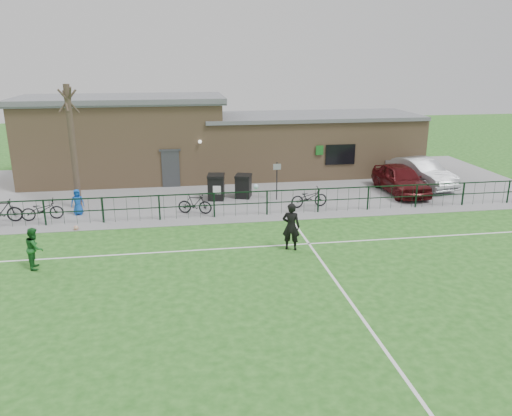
{
  "coord_description": "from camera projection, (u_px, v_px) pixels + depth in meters",
  "views": [
    {
      "loc": [
        -3.03,
        -14.19,
        7.28
      ],
      "look_at": [
        0.0,
        5.0,
        1.3
      ],
      "focal_mm": 35.0,
      "sensor_mm": 36.0,
      "label": 1
    }
  ],
  "objects": [
    {
      "name": "ground",
      "position": [
        280.0,
        292.0,
        15.99
      ],
      "size": [
        90.0,
        90.0,
        0.0
      ],
      "primitive_type": "plane",
      "color": "#215B1A",
      "rests_on": "ground"
    },
    {
      "name": "car_silver",
      "position": [
        420.0,
        172.0,
        28.63
      ],
      "size": [
        2.69,
        5.06,
        1.59
      ],
      "primitive_type": "imported",
      "rotation": [
        0.0,
        0.0,
        0.22
      ],
      "color": "#B4B8BD",
      "rests_on": "paving_strip"
    },
    {
      "name": "spectator_child",
      "position": [
        77.0,
        202.0,
        23.5
      ],
      "size": [
        0.64,
        0.45,
        1.23
      ],
      "primitive_type": "imported",
      "rotation": [
        0.0,
        0.0,
        0.1
      ],
      "color": "blue",
      "rests_on": "paving_strip"
    },
    {
      "name": "paving_strip",
      "position": [
        233.0,
        187.0,
        28.73
      ],
      "size": [
        34.0,
        13.0,
        0.02
      ],
      "primitive_type": "cube",
      "color": "gray",
      "rests_on": "ground"
    },
    {
      "name": "bicycle_e",
      "position": [
        309.0,
        197.0,
        24.7
      ],
      "size": [
        1.95,
        0.87,
        0.99
      ],
      "primitive_type": "imported",
      "rotation": [
        0.0,
        0.0,
        1.69
      ],
      "color": "black",
      "rests_on": "paving_strip"
    },
    {
      "name": "perimeter_fence",
      "position": [
        246.0,
        204.0,
        23.36
      ],
      "size": [
        28.0,
        0.1,
        1.2
      ],
      "primitive_type": "cube",
      "color": "black",
      "rests_on": "ground"
    },
    {
      "name": "clubhouse",
      "position": [
        213.0,
        140.0,
        30.78
      ],
      "size": [
        24.25,
        5.4,
        4.96
      ],
      "color": "#9E7D58",
      "rests_on": "ground"
    },
    {
      "name": "wheelie_bin_right",
      "position": [
        216.0,
        188.0,
        26.03
      ],
      "size": [
        0.95,
        1.04,
        1.24
      ],
      "primitive_type": "cube",
      "rotation": [
        0.0,
        0.0,
        -0.15
      ],
      "color": "black",
      "rests_on": "paving_strip"
    },
    {
      "name": "outfield_player",
      "position": [
        35.0,
        248.0,
        17.61
      ],
      "size": [
        0.66,
        0.8,
        1.5
      ],
      "primitive_type": "imported",
      "rotation": [
        0.0,
        0.0,
        1.7
      ],
      "color": "#1A5D24",
      "rests_on": "ground"
    },
    {
      "name": "wheelie_bin_left",
      "position": [
        243.0,
        187.0,
        26.38
      ],
      "size": [
        0.99,
        1.05,
        1.15
      ],
      "primitive_type": "cube",
      "rotation": [
        0.0,
        0.0,
        -0.31
      ],
      "color": "black",
      "rests_on": "paving_strip"
    },
    {
      "name": "ball_ground",
      "position": [
        76.0,
        228.0,
        21.59
      ],
      "size": [
        0.21,
        0.21,
        0.21
      ],
      "primitive_type": "sphere",
      "color": "silver",
      "rests_on": "ground"
    },
    {
      "name": "bicycle_b",
      "position": [
        1.0,
        211.0,
        22.41
      ],
      "size": [
        1.84,
        0.6,
        1.09
      ],
      "primitive_type": "imported",
      "rotation": [
        0.0,
        0.0,
        1.62
      ],
      "color": "black",
      "rests_on": "paving_strip"
    },
    {
      "name": "bicycle_c",
      "position": [
        42.0,
        210.0,
        22.79
      ],
      "size": [
        1.89,
        0.9,
        0.96
      ],
      "primitive_type": "imported",
      "rotation": [
        0.0,
        0.0,
        1.72
      ],
      "color": "black",
      "rests_on": "paving_strip"
    },
    {
      "name": "goalkeeper_kick",
      "position": [
        290.0,
        226.0,
        19.27
      ],
      "size": [
        1.44,
        3.27,
        1.95
      ],
      "color": "black",
      "rests_on": "ground"
    },
    {
      "name": "car_maroon",
      "position": [
        401.0,
        179.0,
        27.16
      ],
      "size": [
        1.89,
        4.59,
        1.56
      ],
      "primitive_type": "imported",
      "rotation": [
        0.0,
        0.0,
        0.01
      ],
      "color": "#470C0F",
      "rests_on": "paving_strip"
    },
    {
      "name": "sign_post",
      "position": [
        277.0,
        181.0,
        25.83
      ],
      "size": [
        0.07,
        0.07,
        2.0
      ],
      "primitive_type": "cylinder",
      "rotation": [
        0.0,
        0.0,
        -0.1
      ],
      "color": "black",
      "rests_on": "paving_strip"
    },
    {
      "name": "pitch_line_mid",
      "position": [
        260.0,
        247.0,
        19.76
      ],
      "size": [
        28.0,
        0.1,
        0.01
      ],
      "primitive_type": "cube",
      "color": "white",
      "rests_on": "ground"
    },
    {
      "name": "pitch_line_perp",
      "position": [
        340.0,
        287.0,
        16.29
      ],
      "size": [
        0.1,
        16.0,
        0.01
      ],
      "primitive_type": "cube",
      "color": "white",
      "rests_on": "ground"
    },
    {
      "name": "pitch_line_touch",
      "position": [
        247.0,
        217.0,
        23.35
      ],
      "size": [
        28.0,
        0.1,
        0.01
      ],
      "primitive_type": "cube",
      "color": "white",
      "rests_on": "ground"
    },
    {
      "name": "bare_tree",
      "position": [
        73.0,
        148.0,
        23.83
      ],
      "size": [
        0.3,
        0.3,
        6.0
      ],
      "primitive_type": "cylinder",
      "color": "#403127",
      "rests_on": "ground"
    },
    {
      "name": "bicycle_d",
      "position": [
        195.0,
        204.0,
        23.68
      ],
      "size": [
        1.69,
        0.89,
        0.98
      ],
      "primitive_type": "imported",
      "rotation": [
        0.0,
        0.0,
        1.29
      ],
      "color": "black",
      "rests_on": "paving_strip"
    }
  ]
}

